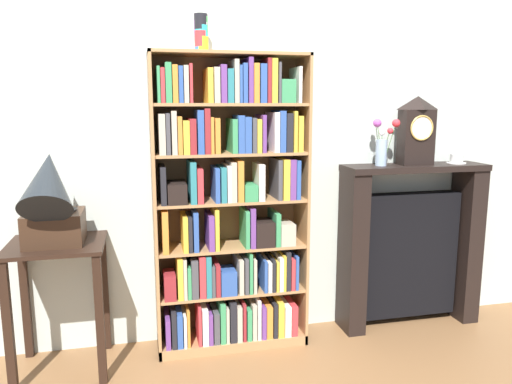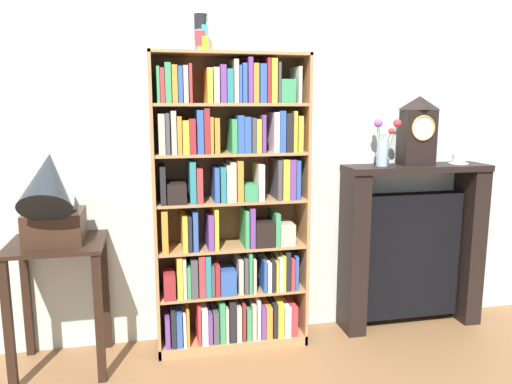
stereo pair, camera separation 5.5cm
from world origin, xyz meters
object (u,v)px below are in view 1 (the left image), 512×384
teacup_with_saucer (457,159)px  mantel_clock (417,131)px  fireplace_mantel (409,246)px  cup_stack (201,33)px  bookshelf (230,212)px  gramophone (50,199)px  side_table_left (58,278)px  flower_vase (383,144)px

teacup_with_saucer → mantel_clock: bearing=-179.5°
fireplace_mantel → cup_stack: bearing=-179.8°
bookshelf → teacup_with_saucer: size_ratio=13.53×
gramophone → side_table_left: bearing=90.0°
fireplace_mantel → mantel_clock: 0.79m
flower_vase → side_table_left: bearing=-177.2°
side_table_left → gramophone: bearing=-90.0°
bookshelf → cup_stack: (-0.15, 0.04, 1.05)m
gramophone → mantel_clock: (2.25, 0.17, 0.33)m
bookshelf → fireplace_mantel: bookshelf is taller
fireplace_mantel → mantel_clock: size_ratio=2.49×
gramophone → fireplace_mantel: size_ratio=0.53×
mantel_clock → teacup_with_saucer: (0.31, 0.00, -0.20)m
cup_stack → teacup_with_saucer: cup_stack is taller
cup_stack → fireplace_mantel: 1.96m
bookshelf → flower_vase: bearing=0.9°
mantel_clock → flower_vase: mantel_clock is taller
bookshelf → fireplace_mantel: 1.29m
bookshelf → gramophone: (-1.00, -0.15, 0.15)m
gramophone → fireplace_mantel: bearing=4.9°
side_table_left → teacup_with_saucer: 2.63m
cup_stack → flower_vase: (1.16, -0.02, -0.66)m
side_table_left → mantel_clock: bearing=2.5°
side_table_left → flower_vase: size_ratio=2.48×
fireplace_mantel → teacup_with_saucer: (0.31, -0.02, 0.60)m
fireplace_mantel → mantel_clock: bearing=-105.0°
gramophone → mantel_clock: size_ratio=1.31×
bookshelf → teacup_with_saucer: bookshelf is taller
flower_vase → mantel_clock: bearing=0.4°
mantel_clock → side_table_left: bearing=-177.5°
side_table_left → mantel_clock: mantel_clock is taller
side_table_left → flower_vase: (2.01, 0.10, 0.71)m
cup_stack → flower_vase: size_ratio=0.70×
mantel_clock → teacup_with_saucer: size_ratio=3.35×
side_table_left → flower_vase: bearing=2.8°
gramophone → teacup_with_saucer: 2.57m
bookshelf → teacup_with_saucer: bearing=0.7°
bookshelf → fireplace_mantel: bearing=1.9°
teacup_with_saucer → side_table_left: bearing=-177.7°
side_table_left → mantel_clock: size_ratio=1.68×
fireplace_mantel → teacup_with_saucer: bearing=-3.9°
cup_stack → teacup_with_saucer: 1.88m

